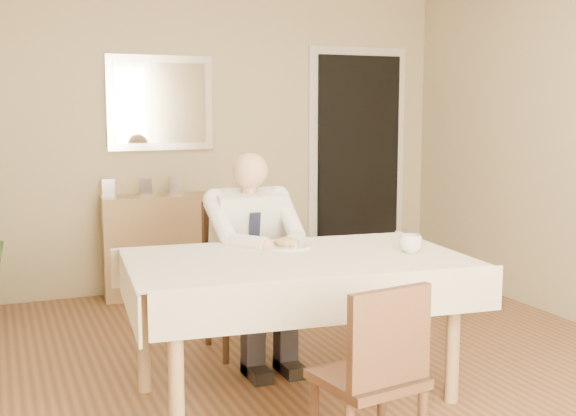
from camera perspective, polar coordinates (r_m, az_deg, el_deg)
name	(u,v)px	position (r m, az deg, el deg)	size (l,w,h in m)	color
room	(314,149)	(3.70, 2.06, 4.70)	(5.00, 5.02, 2.60)	brown
doorway	(358,165)	(6.60, 5.52, 3.43)	(0.96, 0.07, 2.10)	white
mirror	(160,103)	(5.97, -10.04, 8.17)	(0.86, 0.04, 0.76)	silver
dining_table	(295,272)	(3.72, 0.58, -5.10)	(1.80, 1.16, 0.75)	#9E7A54
chair_far	(241,265)	(4.56, -3.75, -4.55)	(0.49, 0.49, 0.93)	#3C2517
chair_near	(376,370)	(3.01, 6.98, -12.60)	(0.44, 0.45, 0.82)	#3C2517
seated_man	(256,248)	(4.26, -2.52, -3.14)	(0.48, 0.72, 1.24)	white
plate	(287,246)	(3.93, -0.07, -3.04)	(0.26, 0.26, 0.02)	white
food	(287,242)	(3.92, -0.07, -2.72)	(0.14, 0.14, 0.06)	olive
knife	(298,245)	(3.88, 0.81, -2.91)	(0.01, 0.01, 0.13)	silver
fork	(284,246)	(3.85, -0.28, -2.99)	(0.01, 0.01, 0.13)	silver
coffee_mug	(411,244)	(3.85, 9.66, -2.79)	(0.12, 0.12, 0.09)	white
sideboard	(168,245)	(5.92, -9.47, -2.91)	(1.02, 0.35, 0.82)	#9E7A54
photo_frame_left	(108,188)	(5.83, -14.00, 1.55)	(0.10, 0.02, 0.14)	silver
photo_frame_center	(146,187)	(5.83, -11.17, 1.63)	(0.10, 0.02, 0.14)	silver
photo_frame_right	(175,185)	(5.92, -8.94, 1.77)	(0.10, 0.02, 0.14)	silver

